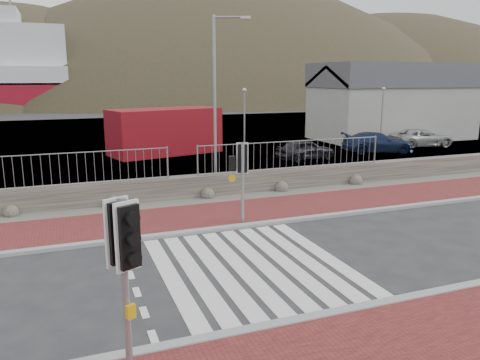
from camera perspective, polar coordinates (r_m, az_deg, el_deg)
name	(u,v)px	position (r m, az deg, el deg)	size (l,w,h in m)	color
ground	(252,266)	(12.24, 1.42, -10.39)	(220.00, 220.00, 0.00)	#28282B
sidewalk_far	(202,217)	(16.24, -4.60, -4.47)	(40.00, 3.00, 0.08)	maroon
kerb_near	(308,319)	(9.78, 8.35, -16.39)	(40.00, 0.25, 0.12)	gray
kerb_far	(216,229)	(14.87, -2.97, -6.01)	(40.00, 0.25, 0.12)	gray
zebra_crossing	(252,265)	(12.24, 1.42, -10.36)	(4.62, 5.60, 0.01)	silver
gravel_strip	(188,203)	(18.10, -6.38, -2.77)	(40.00, 1.50, 0.06)	#59544C
stone_wall	(183,188)	(18.75, -7.02, -0.92)	(40.00, 0.60, 0.90)	#47423A
railing	(183,154)	(18.34, -7.02, 3.14)	(18.07, 0.07, 1.22)	gray
quay	(121,138)	(38.87, -14.36, 5.01)	(120.00, 40.00, 0.50)	#4C4C4F
water	(92,110)	(73.62, -17.59, 8.14)	(220.00, 50.00, 0.05)	#3F4C54
harbor_building	(393,101)	(38.90, 18.10, 9.13)	(12.20, 6.20, 5.80)	#9E9E99
hills_backdrop	(125,211)	(102.79, -13.87, -3.66)	(254.00, 90.00, 100.00)	#2D2F1C
traffic_signal_near	(123,249)	(7.59, -14.05, -8.16)	(0.49, 0.40, 2.95)	gray
traffic_signal_far	(242,166)	(15.01, 0.19, 1.76)	(0.67, 0.37, 2.72)	gray
streetlight	(218,95)	(19.47, -2.74, 10.30)	(1.46, 0.68, 7.17)	gray
shipping_container	(165,131)	(29.99, -9.13, 5.89)	(6.81, 2.84, 2.84)	maroon
car_a	(305,150)	(27.72, 7.97, 3.70)	(1.42, 3.54, 1.21)	black
car_b	(372,142)	(32.07, 15.80, 4.45)	(1.20, 3.43, 1.13)	#580F0C
car_c	(378,143)	(31.38, 16.43, 4.40)	(1.82, 4.48, 1.30)	#162244
car_d	(421,138)	(35.03, 21.24, 4.81)	(2.06, 4.46, 1.24)	#9F9F9F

